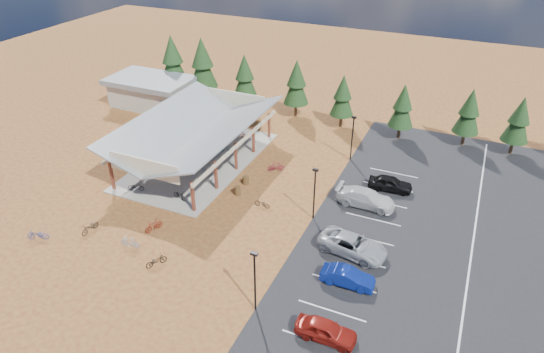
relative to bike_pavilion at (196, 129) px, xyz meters
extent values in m
plane|color=brown|center=(10.00, -7.00, -3.82)|extent=(140.00, 140.00, 0.00)
cube|color=black|center=(28.50, -4.00, -3.80)|extent=(27.00, 44.00, 0.04)
cube|color=gray|center=(0.00, 0.00, -3.77)|extent=(10.60, 18.60, 0.10)
cube|color=#5F2B1B|center=(-4.60, -8.40, -2.22)|extent=(0.25, 0.25, 3.00)
cube|color=#5F2B1B|center=(-4.60, -4.20, -2.22)|extent=(0.25, 0.25, 3.00)
cube|color=#5F2B1B|center=(-4.60, 0.00, -2.22)|extent=(0.25, 0.25, 3.00)
cube|color=#5F2B1B|center=(-4.60, 4.20, -2.22)|extent=(0.25, 0.25, 3.00)
cube|color=#5F2B1B|center=(-4.60, 8.40, -2.22)|extent=(0.25, 0.25, 3.00)
cube|color=#5F2B1B|center=(4.60, -8.40, -2.22)|extent=(0.25, 0.25, 3.00)
cube|color=#5F2B1B|center=(4.60, -4.20, -2.22)|extent=(0.25, 0.25, 3.00)
cube|color=#5F2B1B|center=(4.60, 0.00, -2.22)|extent=(0.25, 0.25, 3.00)
cube|color=#5F2B1B|center=(4.60, 4.20, -2.22)|extent=(0.25, 0.25, 3.00)
cube|color=#5F2B1B|center=(4.60, 8.40, -2.22)|extent=(0.25, 0.25, 3.00)
cube|color=beige|center=(-5.00, 0.00, -0.72)|extent=(0.22, 18.00, 0.35)
cube|color=beige|center=(5.00, 0.00, -0.72)|extent=(0.22, 18.00, 0.35)
cube|color=slate|center=(-2.90, 0.00, 0.18)|extent=(5.85, 19.40, 2.13)
cube|color=slate|center=(2.90, 0.00, 0.18)|extent=(5.85, 19.40, 2.13)
cube|color=beige|center=(0.00, -9.00, 0.08)|extent=(7.50, 0.15, 1.80)
cube|color=beige|center=(0.00, 9.00, 0.08)|extent=(7.50, 0.15, 1.80)
cube|color=#ADA593|center=(-14.00, 11.00, -2.22)|extent=(10.00, 6.00, 3.20)
cube|color=slate|center=(-14.00, 11.00, -0.27)|extent=(11.00, 7.00, 0.70)
cylinder|color=black|center=(15.00, -17.00, -1.32)|extent=(0.14, 0.14, 5.00)
cube|color=black|center=(15.00, -17.00, 1.23)|extent=(0.50, 0.25, 0.18)
cylinder|color=black|center=(15.00, -5.00, -1.32)|extent=(0.14, 0.14, 5.00)
cube|color=black|center=(15.00, -5.00, 1.23)|extent=(0.50, 0.25, 0.18)
cylinder|color=black|center=(15.00, 7.00, -1.32)|extent=(0.14, 0.14, 5.00)
cube|color=black|center=(15.00, 7.00, 1.23)|extent=(0.50, 0.25, 0.18)
cylinder|color=#50391C|center=(6.95, -4.24, -3.37)|extent=(0.60, 0.60, 0.90)
cylinder|color=#50391C|center=(6.81, -2.20, -3.37)|extent=(0.60, 0.60, 0.90)
cylinder|color=#382314|center=(-13.14, 15.37, -2.77)|extent=(0.36, 0.36, 2.12)
cone|color=black|center=(-13.14, 15.37, 0.83)|extent=(3.73, 3.73, 5.08)
cone|color=black|center=(-13.14, 15.37, 2.95)|extent=(2.88, 2.88, 3.81)
cylinder|color=#382314|center=(-8.28, 15.25, -2.74)|extent=(0.36, 0.36, 2.17)
cone|color=black|center=(-8.28, 15.25, 0.96)|extent=(3.82, 3.82, 5.21)
cone|color=black|center=(-8.28, 15.25, 3.13)|extent=(2.95, 2.95, 3.91)
cylinder|color=#382314|center=(-1.91, 15.14, -2.92)|extent=(0.36, 0.36, 1.82)
cone|color=black|center=(-1.91, 15.14, 0.17)|extent=(3.20, 3.20, 4.36)
cone|color=black|center=(-1.91, 15.14, 1.99)|extent=(2.47, 2.47, 3.27)
cylinder|color=#382314|center=(5.15, 15.60, -2.91)|extent=(0.36, 0.36, 1.83)
cone|color=black|center=(5.15, 15.60, 0.20)|extent=(3.22, 3.22, 4.39)
cone|color=black|center=(5.15, 15.60, 2.03)|extent=(2.49, 2.49, 3.29)
cylinder|color=#382314|center=(11.47, 14.83, -3.01)|extent=(0.36, 0.36, 1.63)
cone|color=black|center=(11.47, 14.83, -0.23)|extent=(2.88, 2.88, 3.92)
cone|color=black|center=(11.47, 14.83, 1.40)|extent=(2.22, 2.22, 2.94)
cylinder|color=#382314|center=(18.73, 14.50, -3.00)|extent=(0.36, 0.36, 1.65)
cone|color=black|center=(18.73, 14.50, -0.20)|extent=(2.90, 2.90, 3.95)
cone|color=black|center=(18.73, 14.50, 1.44)|extent=(2.24, 2.24, 2.96)
cylinder|color=#382314|center=(25.86, 15.77, -2.99)|extent=(0.36, 0.36, 1.67)
cone|color=black|center=(25.86, 15.77, -0.14)|extent=(2.95, 2.95, 4.02)
cone|color=black|center=(25.86, 15.77, 1.53)|extent=(2.28, 2.28, 3.01)
cylinder|color=#382314|center=(30.99, 15.70, -3.00)|extent=(0.36, 0.36, 1.65)
cone|color=black|center=(30.99, 15.70, -0.19)|extent=(2.91, 2.91, 3.96)
cone|color=black|center=(30.99, 15.70, 1.46)|extent=(2.25, 2.25, 2.97)
imported|color=black|center=(-2.41, -7.77, -3.30)|extent=(1.69, 1.03, 0.84)
imported|color=#96999E|center=(-2.94, -1.08, -3.18)|extent=(1.83, 0.62, 1.08)
imported|color=navy|center=(-2.09, 3.41, -3.25)|extent=(1.90, 0.96, 0.96)
imported|color=maroon|center=(-2.28, 7.34, -3.25)|extent=(1.62, 0.91, 0.94)
imported|color=black|center=(2.29, -7.28, -3.31)|extent=(1.65, 0.90, 0.82)
imported|color=#909399|center=(1.23, -1.91, -3.21)|extent=(1.77, 0.91, 1.02)
imported|color=navy|center=(1.78, 2.47, -3.27)|extent=(1.82, 1.08, 0.90)
imported|color=maroon|center=(1.64, 6.75, -3.18)|extent=(1.87, 0.88, 1.08)
imported|color=black|center=(-1.95, -14.72, -3.35)|extent=(0.78, 1.86, 0.95)
imported|color=navy|center=(-5.26, -17.34, -3.35)|extent=(1.92, 1.33, 0.95)
imported|color=maroon|center=(2.97, -12.31, -3.29)|extent=(1.08, 1.84, 1.07)
imported|color=black|center=(5.85, -15.99, -3.36)|extent=(1.42, 1.82, 0.92)
imported|color=#96979E|center=(2.56, -15.01, -3.28)|extent=(1.85, 0.74, 1.08)
imported|color=maroon|center=(8.52, 1.41, -3.30)|extent=(1.73, 1.33, 1.04)
imported|color=black|center=(10.05, -5.27, -3.42)|extent=(1.53, 0.54, 0.80)
imported|color=maroon|center=(20.34, -17.44, -3.08)|extent=(4.13, 1.71, 1.40)
imported|color=navy|center=(20.21, -11.95, -3.12)|extent=(4.10, 1.57, 1.33)
imported|color=#9EA1A5|center=(19.56, -8.27, -3.00)|extent=(5.99, 3.45, 1.57)
imported|color=silver|center=(18.75, -1.08, -2.98)|extent=(5.56, 2.37, 1.60)
imported|color=black|center=(20.28, 2.56, -3.06)|extent=(4.39, 2.12, 1.44)
camera|label=1|loc=(26.07, -39.02, 21.87)|focal=32.00mm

